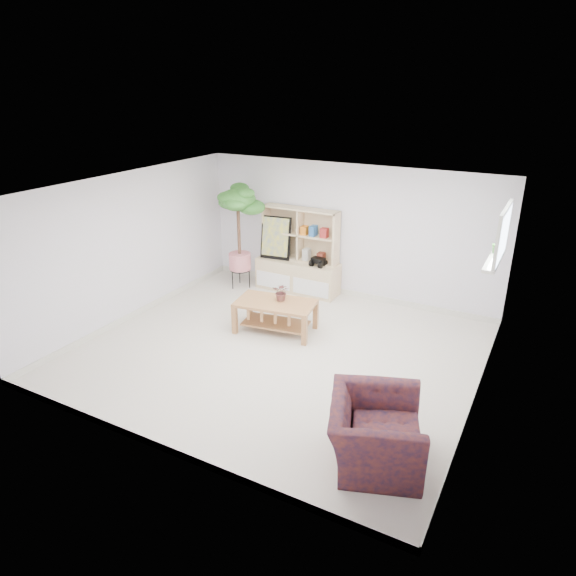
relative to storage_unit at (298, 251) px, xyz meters
The scene contains 14 objects.
floor 2.52m from the storage_unit, 69.22° to the right, with size 5.50×5.00×0.01m, color beige.
ceiling 2.89m from the storage_unit, 69.22° to the right, with size 5.50×5.00×0.01m, color white.
walls 2.43m from the storage_unit, 69.22° to the right, with size 5.51×5.01×2.40m.
baseboard 2.51m from the storage_unit, 69.22° to the right, with size 5.50×5.00×0.10m, color silver, non-canonical shape.
window 4.12m from the storage_unit, 24.61° to the right, with size 0.10×0.98×0.68m, color silver, non-canonical shape.
window_sill 3.99m from the storage_unit, 24.98° to the right, with size 0.14×1.00×0.04m, color silver.
storage_unit is the anchor object (origin of this frame).
poster 0.48m from the storage_unit, behind, with size 0.58×0.13×0.80m, color #FFED0E, non-canonical shape.
toy_truck 0.47m from the storage_unit, ahead, with size 0.34×0.23×0.18m, color black, non-canonical shape.
coffee_table 1.81m from the storage_unit, 74.30° to the right, with size 1.22×0.67×0.50m, color #A67347, non-canonical shape.
table_plant 1.66m from the storage_unit, 71.48° to the right, with size 0.26×0.23×0.29m, color #135F16.
floor_tree 1.13m from the storage_unit, 161.89° to the right, with size 0.73×0.73×1.97m, color #2B6C25, non-canonical shape.
armchair 4.75m from the storage_unit, 53.00° to the right, with size 1.07×0.93×0.79m, color #0F1535.
sill_plant 3.94m from the storage_unit, 22.11° to the right, with size 0.15×0.12×0.26m, color #2B6C25.
Camera 1 is at (3.26, -5.77, 3.70)m, focal length 32.00 mm.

